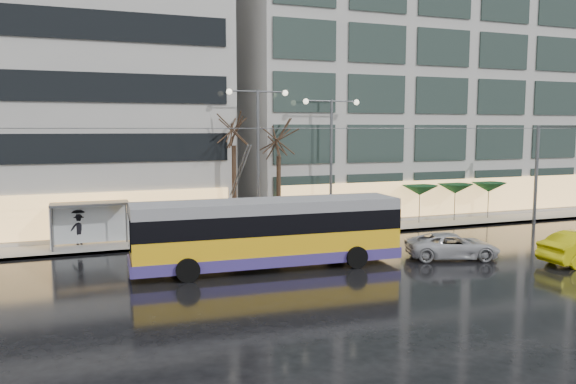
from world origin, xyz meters
TOP-DOWN VIEW (x-y plane):
  - ground at (0.00, 0.00)m, footprint 140.00×140.00m
  - sidewalk at (2.00, 14.00)m, footprint 80.00×10.00m
  - kerb at (2.00, 9.05)m, footprint 80.00×0.10m
  - building_right at (19.00, 19.00)m, footprint 32.00×14.00m
  - trolleybus at (0.02, 2.95)m, footprint 13.18×5.36m
  - catenary at (1.00, 7.94)m, footprint 42.24×5.12m
  - bus_shelter at (-8.38, 10.69)m, footprint 4.20×1.60m
  - street_lamp_near at (2.00, 10.80)m, footprint 3.96×0.36m
  - street_lamp_far at (7.00, 10.80)m, footprint 3.96×0.36m
  - tree_a at (0.50, 11.00)m, footprint 3.20×3.20m
  - tree_b at (3.50, 11.20)m, footprint 3.20×3.20m
  - parasol_a at (14.00, 11.00)m, footprint 2.50×2.50m
  - parasol_b at (17.00, 11.00)m, footprint 2.50×2.50m
  - parasol_c at (20.00, 11.00)m, footprint 2.50×2.50m
  - sedan_silver at (9.74, 1.51)m, footprint 5.25×3.60m
  - pedestrian_a at (-4.48, 9.40)m, footprint 1.24×1.25m
  - pedestrian_b at (-5.16, 11.70)m, footprint 0.91×0.74m
  - pedestrian_c at (-8.62, 11.34)m, footprint 1.31×0.97m

SIDE VIEW (x-z plane):
  - ground at x=0.00m, z-range 0.00..0.00m
  - sidewalk at x=2.00m, z-range 0.00..0.15m
  - kerb at x=2.00m, z-range 0.00..0.15m
  - sedan_silver at x=9.74m, z-range 0.00..1.33m
  - pedestrian_b at x=-5.16m, z-range 0.15..1.89m
  - pedestrian_c at x=-8.62m, z-range 0.22..2.33m
  - pedestrian_a at x=-4.48m, z-range 0.54..2.73m
  - trolleybus at x=0.02m, z-range -1.39..4.67m
  - bus_shelter at x=-8.38m, z-range 0.71..3.22m
  - parasol_a at x=14.00m, z-range 1.12..3.77m
  - parasol_b at x=17.00m, z-range 1.12..3.77m
  - parasol_c at x=20.00m, z-range 1.12..3.77m
  - catenary at x=1.00m, z-range 0.75..7.75m
  - street_lamp_far at x=7.00m, z-range 1.45..9.98m
  - street_lamp_near at x=2.00m, z-range 1.48..10.51m
  - tree_b at x=3.50m, z-range 2.55..10.25m
  - tree_a at x=0.50m, z-range 2.89..11.29m
  - building_right at x=19.00m, z-range 0.15..25.15m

